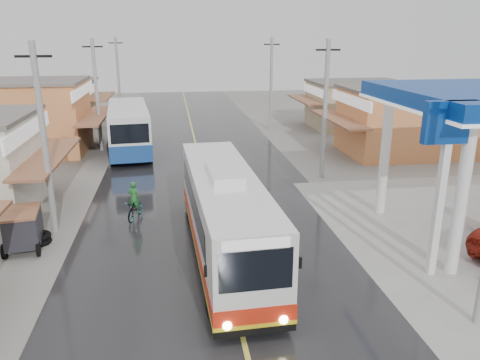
{
  "coord_description": "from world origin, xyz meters",
  "views": [
    {
      "loc": [
        -1.7,
        -10.88,
        8.22
      ],
      "look_at": [
        1.09,
        8.32,
        2.17
      ],
      "focal_mm": 35.0,
      "sensor_mm": 36.0,
      "label": 1
    }
  ],
  "objects": [
    {
      "name": "ground",
      "position": [
        0.0,
        0.0,
        0.0
      ],
      "size": [
        120.0,
        120.0,
        0.0
      ],
      "primitive_type": "plane",
      "color": "slate",
      "rests_on": "ground"
    },
    {
      "name": "road",
      "position": [
        0.0,
        15.0,
        0.01
      ],
      "size": [
        12.0,
        90.0,
        0.02
      ],
      "primitive_type": "cube",
      "color": "black",
      "rests_on": "ground"
    },
    {
      "name": "centre_line",
      "position": [
        0.0,
        15.0,
        0.02
      ],
      "size": [
        0.15,
        90.0,
        0.01
      ],
      "primitive_type": "cube",
      "color": "#D8CC4C",
      "rests_on": "road"
    },
    {
      "name": "shopfronts_right",
      "position": [
        15.0,
        12.0,
        0.0
      ],
      "size": [
        11.0,
        44.0,
        4.8
      ],
      "primitive_type": null,
      "color": "beige",
      "rests_on": "ground"
    },
    {
      "name": "utility_poles_left",
      "position": [
        -7.0,
        16.0,
        0.0
      ],
      "size": [
        1.6,
        50.0,
        8.0
      ],
      "primitive_type": null,
      "color": "gray",
      "rests_on": "ground"
    },
    {
      "name": "utility_poles_right",
      "position": [
        7.0,
        15.0,
        0.0
      ],
      "size": [
        1.6,
        36.0,
        8.0
      ],
      "primitive_type": null,
      "color": "gray",
      "rests_on": "ground"
    },
    {
      "name": "coach_bus",
      "position": [
        0.09,
        5.58,
        1.7
      ],
      "size": [
        2.94,
        11.35,
        3.51
      ],
      "rotation": [
        0.0,
        0.0,
        0.04
      ],
      "color": "silver",
      "rests_on": "road"
    },
    {
      "name": "second_bus",
      "position": [
        -4.85,
        23.18,
        1.78
      ],
      "size": [
        3.65,
        10.19,
        3.31
      ],
      "rotation": [
        0.0,
        0.0,
        0.1
      ],
      "color": "silver",
      "rests_on": "road"
    },
    {
      "name": "cyclist",
      "position": [
        -3.6,
        9.93,
        0.61
      ],
      "size": [
        1.05,
        1.81,
        1.84
      ],
      "rotation": [
        0.0,
        0.0,
        -0.29
      ],
      "color": "black",
      "rests_on": "ground"
    },
    {
      "name": "tricycle_near",
      "position": [
        -7.76,
        7.26,
        0.92
      ],
      "size": [
        1.66,
        2.11,
        1.61
      ],
      "rotation": [
        0.0,
        0.0,
        0.14
      ],
      "color": "#26262D",
      "rests_on": "ground"
    },
    {
      "name": "tyre_stack",
      "position": [
        -7.29,
        7.67,
        0.23
      ],
      "size": [
        0.9,
        0.9,
        0.46
      ],
      "color": "black",
      "rests_on": "ground"
    }
  ]
}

